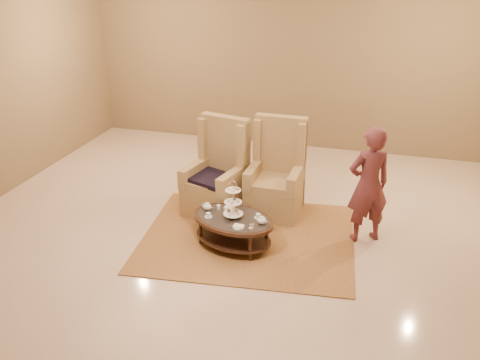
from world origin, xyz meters
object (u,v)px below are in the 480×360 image
(tea_table, at_px, (233,223))
(person, at_px, (369,185))
(armchair_left, at_px, (218,181))
(armchair_right, at_px, (276,181))

(tea_table, bearing_deg, person, 39.02)
(armchair_left, height_order, armchair_right, armchair_left)
(armchair_right, relative_size, person, 0.88)
(armchair_left, height_order, person, person)
(armchair_left, relative_size, armchair_right, 1.00)
(armchair_right, bearing_deg, tea_table, -103.93)
(tea_table, xyz_separation_m, person, (1.64, 0.66, 0.46))
(armchair_left, xyz_separation_m, person, (2.15, -0.28, 0.32))
(tea_table, distance_m, armchair_left, 1.07)
(armchair_left, relative_size, person, 0.88)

